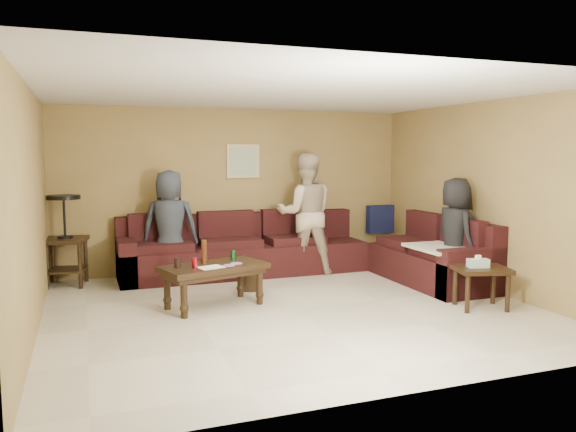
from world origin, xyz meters
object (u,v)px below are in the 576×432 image
object	(u,v)px
end_table_left	(65,239)
person_right	(455,234)
person_middle	(305,214)
coffee_table	(214,271)
waste_bin	(253,279)
person_left	(170,226)
side_table_right	(481,273)
sectional_sofa	(308,256)

from	to	relation	value
end_table_left	person_right	size ratio (longest dim) A/B	0.84
person_middle	coffee_table	bearing A→B (deg)	53.27
waste_bin	person_middle	world-z (taller)	person_middle
end_table_left	person_middle	size ratio (longest dim) A/B	0.69
person_middle	end_table_left	bearing A→B (deg)	8.27
person_left	person_right	distance (m)	3.94
person_left	side_table_right	bearing A→B (deg)	152.66
person_right	person_middle	bearing A→B (deg)	46.54
end_table_left	waste_bin	bearing A→B (deg)	-25.86
sectional_sofa	waste_bin	world-z (taller)	sectional_sofa
side_table_right	person_right	bearing A→B (deg)	71.86
person_middle	person_right	size ratio (longest dim) A/B	1.22
sectional_sofa	coffee_table	bearing A→B (deg)	-146.48
side_table_right	waste_bin	xyz separation A→B (m)	(-2.25, 1.77, -0.28)
end_table_left	sectional_sofa	bearing A→B (deg)	-11.26
waste_bin	person_left	size ratio (longest dim) A/B	0.18
sectional_sofa	waste_bin	bearing A→B (deg)	-154.60
sectional_sofa	person_middle	xyz separation A→B (m)	(0.07, 0.31, 0.59)
side_table_right	end_table_left	bearing A→B (deg)	147.66
waste_bin	person_right	world-z (taller)	person_right
waste_bin	person_right	size ratio (longest dim) A/B	0.20
end_table_left	person_left	world-z (taller)	person_left
coffee_table	end_table_left	size ratio (longest dim) A/B	1.07
person_right	waste_bin	bearing A→B (deg)	75.70
sectional_sofa	person_left	xyz separation A→B (m)	(-1.93, 0.47, 0.47)
person_left	person_right	xyz separation A→B (m)	(3.49, -1.82, -0.05)
sectional_sofa	side_table_right	distance (m)	2.58
coffee_table	waste_bin	size ratio (longest dim) A/B	4.57
sectional_sofa	end_table_left	world-z (taller)	end_table_left
sectional_sofa	side_table_right	world-z (taller)	sectional_sofa
side_table_right	person_left	distance (m)	4.21
sectional_sofa	person_right	size ratio (longest dim) A/B	3.10
waste_bin	side_table_right	bearing A→B (deg)	-38.20
sectional_sofa	end_table_left	xyz separation A→B (m)	(-3.33, 0.66, 0.33)
coffee_table	person_left	world-z (taller)	person_left
sectional_sofa	end_table_left	size ratio (longest dim) A/B	3.72
coffee_table	person_right	xyz separation A→B (m)	(3.22, -0.24, 0.32)
end_table_left	coffee_table	bearing A→B (deg)	-46.57
sectional_sofa	end_table_left	distance (m)	3.41
end_table_left	side_table_right	xyz separation A→B (m)	(4.59, -2.91, -0.23)
sectional_sofa	coffee_table	world-z (taller)	sectional_sofa
waste_bin	person_right	xyz separation A→B (m)	(2.55, -0.87, 0.60)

